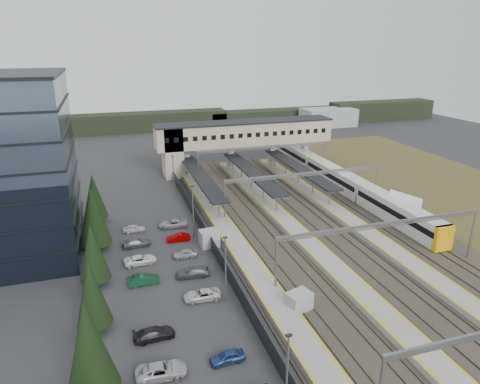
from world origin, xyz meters
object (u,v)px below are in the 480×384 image
object	(u,v)px
relay_cabin_near	(299,302)
footbridge	(233,136)
train	(336,177)
relay_cabin_far	(209,238)
billboard	(405,204)

from	to	relation	value
relay_cabin_near	footbridge	world-z (taller)	footbridge
footbridge	train	distance (m)	24.74
train	relay_cabin_far	bearing A→B (deg)	-149.28
footbridge	billboard	world-z (taller)	footbridge
relay_cabin_far	train	distance (m)	35.53
relay_cabin_far	billboard	bearing A→B (deg)	-1.77
footbridge	billboard	distance (m)	41.20
relay_cabin_far	footbridge	distance (m)	39.13
relay_cabin_near	relay_cabin_far	bearing A→B (deg)	107.24
relay_cabin_far	footbridge	world-z (taller)	footbridge
footbridge	relay_cabin_far	bearing A→B (deg)	-111.68
train	billboard	bearing A→B (deg)	-85.27
relay_cabin_near	footbridge	size ratio (longest dim) A/B	0.08
relay_cabin_far	train	world-z (taller)	train
footbridge	billboard	bearing A→B (deg)	-64.10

